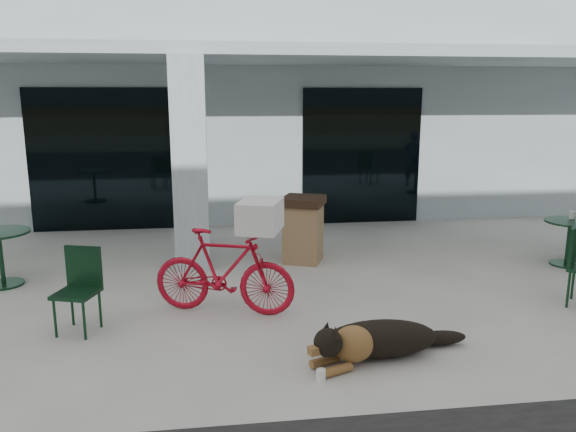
{
  "coord_description": "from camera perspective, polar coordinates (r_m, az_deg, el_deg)",
  "views": [
    {
      "loc": [
        -1.16,
        -6.0,
        2.56
      ],
      "look_at": [
        -0.2,
        1.16,
        1.0
      ],
      "focal_mm": 35.0,
      "sensor_mm": 36.0,
      "label": 1
    }
  ],
  "objects": [
    {
      "name": "ground",
      "position": [
        6.62,
        3.12,
        -10.56
      ],
      "size": [
        80.0,
        80.0,
        0.0
      ],
      "primitive_type": "plane",
      "color": "beige",
      "rests_on": "ground"
    },
    {
      "name": "building",
      "position": [
        14.55,
        -3.1,
        10.94
      ],
      "size": [
        22.0,
        7.0,
        4.5
      ],
      "primitive_type": "cube",
      "color": "silver",
      "rests_on": "ground"
    },
    {
      "name": "storefront_glass_left",
      "position": [
        11.23,
        -18.12,
        5.4
      ],
      "size": [
        2.8,
        0.06,
        2.7
      ],
      "primitive_type": "cube",
      "color": "black",
      "rests_on": "ground"
    },
    {
      "name": "storefront_glass_right",
      "position": [
        11.43,
        7.47,
        6.01
      ],
      "size": [
        2.4,
        0.06,
        2.7
      ],
      "primitive_type": "cube",
      "color": "black",
      "rests_on": "ground"
    },
    {
      "name": "column",
      "position": [
        8.36,
        -9.93,
        5.15
      ],
      "size": [
        0.5,
        0.5,
        3.12
      ],
      "primitive_type": "cube",
      "color": "silver",
      "rests_on": "ground"
    },
    {
      "name": "overhang",
      "position": [
        9.69,
        -0.75,
        16.04
      ],
      "size": [
        22.0,
        2.8,
        0.18
      ],
      "primitive_type": "cube",
      "color": "silver",
      "rests_on": "column"
    },
    {
      "name": "bicycle",
      "position": [
        6.72,
        -6.54,
        -5.61
      ],
      "size": [
        1.78,
        1.0,
        1.03
      ],
      "primitive_type": "imported",
      "rotation": [
        0.0,
        0.0,
        1.25
      ],
      "color": "#AD0D21",
      "rests_on": "ground"
    },
    {
      "name": "laundry_basket",
      "position": [
        6.42,
        -2.85,
        0.01
      ],
      "size": [
        0.61,
        0.71,
        0.35
      ],
      "primitive_type": "cube",
      "rotation": [
        0.0,
        0.0,
        1.25
      ],
      "color": "white",
      "rests_on": "bicycle"
    },
    {
      "name": "dog",
      "position": [
        5.74,
        9.38,
        -12.01
      ],
      "size": [
        1.39,
        0.9,
        0.44
      ],
      "primitive_type": null,
      "rotation": [
        0.0,
        0.0,
        0.38
      ],
      "color": "black",
      "rests_on": "ground"
    },
    {
      "name": "cup_near_dog",
      "position": [
        5.33,
        3.37,
        -15.82
      ],
      "size": [
        0.11,
        0.11,
        0.11
      ],
      "primitive_type": "cylinder",
      "rotation": [
        0.0,
        0.0,
        -0.36
      ],
      "color": "white",
      "rests_on": "ground"
    },
    {
      "name": "cafe_table_near",
      "position": [
        8.6,
        -27.12,
        -3.86
      ],
      "size": [
        1.08,
        1.08,
        0.76
      ],
      "primitive_type": null,
      "rotation": [
        0.0,
        0.0,
        0.43
      ],
      "color": "#11331D",
      "rests_on": "ground"
    },
    {
      "name": "cafe_chair_near",
      "position": [
        6.56,
        -20.72,
        -7.24
      ],
      "size": [
        0.54,
        0.57,
        0.93
      ],
      "primitive_type": null,
      "rotation": [
        0.0,
        0.0,
        -0.31
      ],
      "color": "#11331D",
      "rests_on": "ground"
    },
    {
      "name": "cafe_table_far",
      "position": [
        9.59,
        26.57,
        -2.47
      ],
      "size": [
        0.92,
        0.92,
        0.7
      ],
      "primitive_type": null,
      "rotation": [
        0.0,
        0.0,
        0.29
      ],
      "color": "#11331D",
      "rests_on": "ground"
    },
    {
      "name": "cup_on_table",
      "position": [
        9.68,
        26.91,
        0.1
      ],
      "size": [
        0.11,
        0.11,
        0.12
      ],
      "primitive_type": "cylinder",
      "rotation": [
        0.0,
        0.0,
        0.29
      ],
      "color": "white",
      "rests_on": "cafe_table_far"
    },
    {
      "name": "trash_receptacle",
      "position": [
        8.72,
        1.57,
        -1.37
      ],
      "size": [
        0.79,
        0.79,
        1.03
      ],
      "primitive_type": null,
      "rotation": [
        0.0,
        0.0,
        -0.39
      ],
      "color": "olive",
      "rests_on": "ground"
    }
  ]
}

